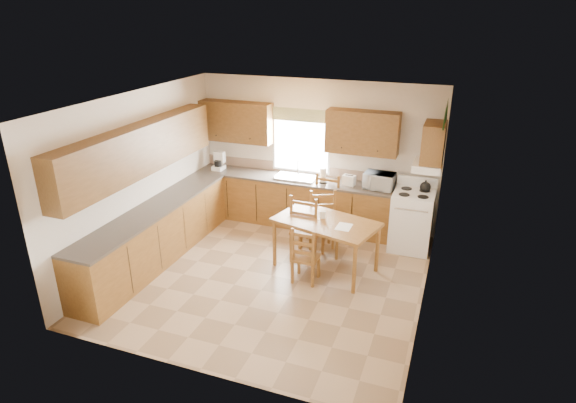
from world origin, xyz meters
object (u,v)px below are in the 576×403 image
(chair_near_left, at_px, (306,254))
(chair_far_right, at_px, (324,225))
(stove, at_px, (412,221))
(chair_far_left, at_px, (323,208))
(dining_table, at_px, (325,245))
(microwave, at_px, (379,181))
(chair_near_right, at_px, (308,226))

(chair_near_left, distance_m, chair_far_right, 0.88)
(stove, height_order, chair_far_left, chair_far_left)
(dining_table, xyz_separation_m, chair_near_left, (-0.17, -0.45, 0.04))
(dining_table, height_order, chair_near_left, chair_near_left)
(microwave, relative_size, chair_near_right, 0.42)
(microwave, height_order, chair_near_left, microwave)
(chair_near_left, bearing_deg, dining_table, -110.53)
(microwave, height_order, chair_far_left, microwave)
(microwave, xyz_separation_m, chair_near_right, (-0.92, -1.18, -0.50))
(microwave, height_order, chair_near_right, microwave)
(chair_far_left, bearing_deg, chair_near_right, -86.59)
(stove, height_order, dining_table, stove)
(chair_near_left, xyz_separation_m, chair_far_left, (-0.18, 1.52, 0.11))
(chair_near_left, height_order, chair_near_right, chair_near_right)
(chair_far_left, bearing_deg, stove, 9.45)
(stove, bearing_deg, microwave, 159.34)
(stove, relative_size, chair_far_left, 0.89)
(microwave, bearing_deg, chair_near_left, -106.91)
(stove, distance_m, dining_table, 1.67)
(dining_table, distance_m, chair_far_left, 1.13)
(dining_table, bearing_deg, chair_near_right, 161.21)
(microwave, distance_m, chair_near_left, 2.10)
(microwave, bearing_deg, chair_far_left, -154.17)
(dining_table, height_order, chair_near_right, chair_near_right)
(dining_table, height_order, chair_far_right, chair_far_right)
(chair_near_right, height_order, chair_far_left, chair_near_right)
(microwave, bearing_deg, chair_far_right, -120.82)
(chair_near_right, bearing_deg, dining_table, 149.32)
(chair_near_right, height_order, chair_far_right, chair_near_right)
(chair_far_right, bearing_deg, microwave, 30.79)
(chair_near_left, bearing_deg, chair_far_left, -82.80)
(chair_near_right, distance_m, chair_far_left, 0.81)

